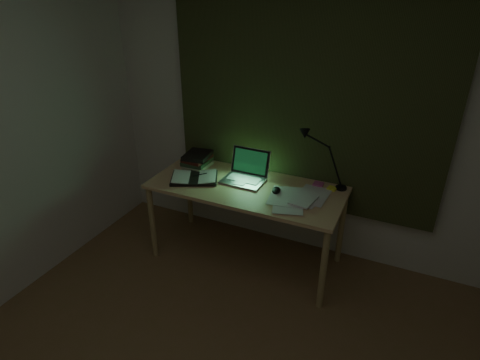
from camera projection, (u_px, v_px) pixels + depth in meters
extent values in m
cube|color=silver|center=(305.00, 112.00, 3.19)|extent=(3.50, 0.00, 2.50)
cube|color=#30361B|center=(305.00, 88.00, 3.07)|extent=(2.20, 0.06, 2.00)
ellipsoid|color=black|center=(276.00, 190.00, 3.11)|extent=(0.08, 0.11, 0.04)
cube|color=yellow|center=(332.00, 188.00, 3.16)|extent=(0.08, 0.08, 0.01)
cube|color=#CA4E8F|center=(318.00, 184.00, 3.22)|extent=(0.08, 0.08, 0.02)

